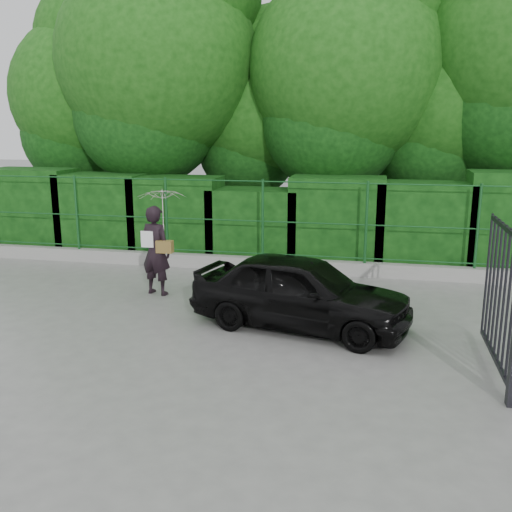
# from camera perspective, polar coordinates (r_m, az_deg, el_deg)

# --- Properties ---
(ground) EXTENTS (80.00, 80.00, 0.00)m
(ground) POSITION_cam_1_polar(r_m,az_deg,el_deg) (9.10, -7.49, -8.32)
(ground) COLOR gray
(kerb) EXTENTS (14.00, 0.25, 0.30)m
(kerb) POSITION_cam_1_polar(r_m,az_deg,el_deg) (13.18, -1.04, -0.74)
(kerb) COLOR #9E9E99
(kerb) RESTS_ON ground
(fence) EXTENTS (14.13, 0.06, 1.80)m
(fence) POSITION_cam_1_polar(r_m,az_deg,el_deg) (12.92, -0.10, 3.74)
(fence) COLOR #154B1E
(fence) RESTS_ON kerb
(hedge) EXTENTS (14.20, 1.20, 2.28)m
(hedge) POSITION_cam_1_polar(r_m,az_deg,el_deg) (13.95, 0.07, 3.74)
(hedge) COLOR black
(hedge) RESTS_ON ground
(trees) EXTENTS (17.10, 6.15, 8.08)m
(trees) POSITION_cam_1_polar(r_m,az_deg,el_deg) (15.85, 5.89, 17.81)
(trees) COLOR black
(trees) RESTS_ON ground
(woman) EXTENTS (0.97, 0.93, 2.09)m
(woman) POSITION_cam_1_polar(r_m,az_deg,el_deg) (11.22, -9.61, 2.88)
(woman) COLOR black
(woman) RESTS_ON ground
(car) EXTENTS (3.86, 2.25, 1.24)m
(car) POSITION_cam_1_polar(r_m,az_deg,el_deg) (9.40, 4.48, -3.56)
(car) COLOR black
(car) RESTS_ON ground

